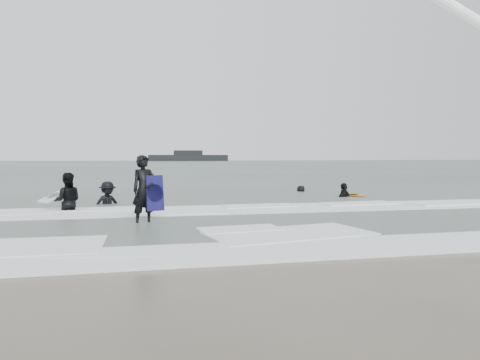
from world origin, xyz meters
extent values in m
plane|color=brown|center=(0.00, 0.00, 0.00)|extent=(320.00, 320.00, 0.00)
plane|color=#47544C|center=(0.00, 80.00, 0.06)|extent=(320.00, 320.00, 0.00)
imported|color=black|center=(-2.94, 3.58, 0.00)|extent=(0.82, 0.71, 1.89)
imported|color=black|center=(-5.36, 6.79, 0.00)|extent=(0.95, 0.76, 1.86)
imported|color=black|center=(-4.22, 8.74, 0.00)|extent=(1.28, 0.99, 1.75)
imported|color=black|center=(5.74, 9.87, 0.00)|extent=(1.13, 0.94, 1.81)
imported|color=black|center=(4.88, 13.08, 0.00)|extent=(0.86, 0.73, 1.50)
cube|color=white|center=(0.00, -0.60, 0.03)|extent=(30.03, 2.32, 0.07)
cube|color=white|center=(0.00, 6.00, 0.04)|extent=(30.00, 2.60, 0.09)
cube|color=black|center=(12.77, 145.01, 1.08)|extent=(25.91, 4.63, 2.04)
cube|color=black|center=(12.77, 145.01, 2.84)|extent=(9.25, 2.78, 1.48)
camera|label=1|loc=(-3.06, -9.17, 1.86)|focal=35.00mm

